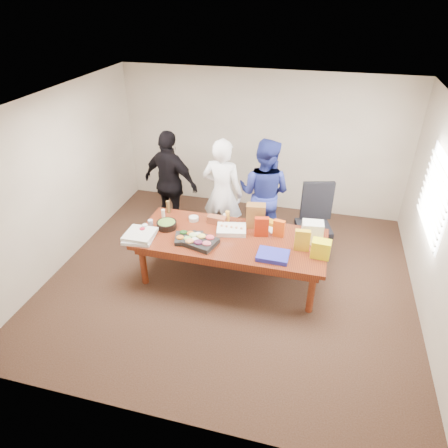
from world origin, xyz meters
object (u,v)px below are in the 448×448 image
(person_center, at_px, (223,194))
(salad_bowl, at_px, (167,225))
(conference_table, at_px, (231,258))
(sheet_cake, at_px, (231,230))
(office_chair, at_px, (314,225))
(person_right, at_px, (264,193))

(person_center, bearing_deg, salad_bowl, 61.37)
(conference_table, bearing_deg, sheet_cake, 101.23)
(person_center, xyz_separation_m, sheet_cake, (0.35, -0.80, -0.17))
(conference_table, relative_size, office_chair, 2.30)
(sheet_cake, xyz_separation_m, salad_bowl, (-0.99, -0.13, 0.01))
(person_right, distance_m, sheet_cake, 1.07)
(conference_table, distance_m, sheet_cake, 0.44)
(person_center, height_order, sheet_cake, person_center)
(person_center, bearing_deg, person_right, -155.80)
(office_chair, distance_m, person_right, 0.98)
(conference_table, bearing_deg, person_right, 76.13)
(person_center, distance_m, salad_bowl, 1.14)
(conference_table, bearing_deg, person_center, 111.73)
(office_chair, bearing_deg, conference_table, -158.24)
(sheet_cake, bearing_deg, person_center, 101.85)
(conference_table, height_order, office_chair, office_chair)
(person_right, bearing_deg, conference_table, 88.45)
(conference_table, height_order, person_center, person_center)
(office_chair, distance_m, salad_bowl, 2.37)
(sheet_cake, bearing_deg, conference_table, -90.53)
(office_chair, bearing_deg, person_right, 147.44)
(conference_table, height_order, person_right, person_right)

